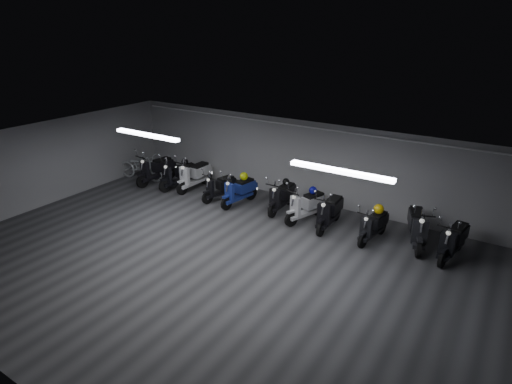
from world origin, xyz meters
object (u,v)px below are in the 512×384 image
Objects in this scene: helmet_0 at (379,209)px; helmet_3 at (286,182)px; scooter_10 at (454,235)px; scooter_1 at (179,171)px; scooter_2 at (194,171)px; scooter_7 at (330,207)px; scooter_9 at (418,221)px; scooter_3 at (220,183)px; scooter_5 at (282,192)px; scooter_6 at (307,201)px; scooter_8 at (374,221)px; scooter_0 at (155,165)px; scooter_4 at (239,186)px; helmet_1 at (313,190)px; bicycle at (141,164)px; helmet_4 at (185,162)px; helmet_2 at (244,176)px.

helmet_0 is 1.23× the size of helmet_3.
helmet_3 is (-5.24, 0.48, 0.26)m from scooter_10.
scooter_2 is at bearing 40.93° from scooter_1.
scooter_2 reaches higher than helmet_0.
scooter_9 is (2.46, 0.31, 0.04)m from scooter_7.
scooter_5 reaches higher than scooter_3.
scooter_6 is 6.37× the size of helmet_0.
scooter_0 is at bearing -170.90° from scooter_8.
scooter_3 is at bearing -158.98° from scooter_6.
scooter_0 reaches higher than scooter_4.
helmet_1 reaches higher than helmet_3.
scooter_8 is at bearing 16.37° from scooter_6.
scooter_10 reaches higher than helmet_3.
scooter_10 reaches higher than helmet_1.
bicycle is at bearing -177.33° from helmet_1.
helmet_1 is 1.06× the size of helmet_3.
helmet_4 is at bearing 178.82° from helmet_0.
scooter_3 is (1.39, -0.27, -0.11)m from scooter_2.
helmet_0 is (9.38, 0.19, 0.27)m from bicycle.
bicycle is 9.39m from helmet_0.
helmet_2 is (-2.54, -0.06, -0.01)m from helmet_1.
helmet_4 is at bearing 178.63° from helmet_2.
scooter_6 reaches higher than scooter_8.
scooter_5 is at bearing 0.35° from helmet_4.
scooter_7 reaches higher than scooter_3.
scooter_8 is (7.39, -0.13, -0.08)m from scooter_1.
scooter_7 is at bearing 167.85° from scooter_9.
scooter_3 reaches higher than helmet_0.
scooter_5 is 6.37× the size of helmet_2.
scooter_3 is at bearing -165.99° from helmet_3.
scooter_10 is 7.40× the size of helmet_1.
scooter_4 is at bearing 13.85° from scooter_3.
helmet_3 is at bearing -93.57° from bicycle.
scooter_5 reaches higher than bicycle.
scooter_5 is 3.21m from scooter_8.
scooter_0 is 1.05× the size of scooter_7.
helmet_3 is (-1.02, 0.52, 0.26)m from scooter_6.
scooter_4 is at bearing 7.28° from scooter_0.
scooter_5 is at bearing 22.47° from scooter_3.
scooter_8 is 7.06× the size of helmet_3.
scooter_8 is at bearing 13.63° from scooter_3.
scooter_1 is 6.65× the size of helmet_2.
bicycle reaches higher than helmet_1.
helmet_3 is (-4.27, 0.25, 0.21)m from scooter_9.
scooter_6 is at bearing -4.11° from helmet_2.
scooter_3 is 6.61× the size of helmet_4.
scooter_6 is (3.32, 0.06, 0.07)m from scooter_3.
bicycle is 7.91× the size of helmet_1.
scooter_4 is 6.17× the size of helmet_0.
helmet_2 is 1.12× the size of helmet_4.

